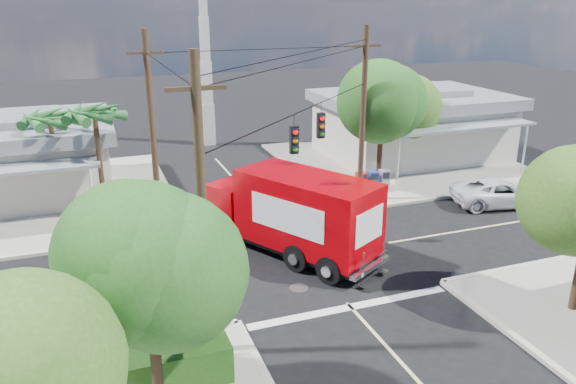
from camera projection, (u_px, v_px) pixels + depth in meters
ground at (305, 257)px, 23.37m from camera, size 120.00×120.00×0.00m
sidewalk_ne at (397, 162)px, 36.55m from camera, size 14.12×14.12×0.14m
sidewalk_nw at (35, 202)px, 29.41m from camera, size 14.12×14.12×0.14m
road_markings at (319, 272)px, 22.06m from camera, size 32.00×32.00×0.01m
building_ne at (412, 123)px, 37.30m from camera, size 11.80×10.20×4.50m
building_nw at (8, 157)px, 29.74m from camera, size 10.80×10.20×4.30m
radio_tower at (206, 66)px, 39.39m from camera, size 0.80×0.80×17.00m
tree_sw_front at (148, 266)px, 12.97m from camera, size 3.88×3.78×6.03m
tree_sw_back at (26, 369)px, 10.08m from camera, size 3.56×3.42×5.41m
tree_ne_front at (383, 104)px, 30.15m from camera, size 4.21×4.14×6.66m
tree_ne_back at (403, 105)px, 33.14m from camera, size 3.77×3.66×5.82m
palm_nw_front at (95, 116)px, 25.89m from camera, size 3.01×3.08×5.59m
palm_nw_back at (50, 121)px, 26.69m from camera, size 3.01×3.08×5.19m
utility_poles at (255, 142)px, 22.73m from camera, size 12.00×10.68×9.00m
picket_fence at (120, 359)px, 15.62m from camera, size 5.94×0.06×1.00m
hedge_sw at (115, 378)px, 14.85m from camera, size 6.20×1.20×1.10m
vending_boxes at (372, 181)px, 30.76m from camera, size 1.90×0.50×1.10m
delivery_truck at (293, 213)px, 23.13m from camera, size 6.07×8.25×3.53m
parked_car at (501, 193)px, 28.92m from camera, size 5.34×3.34×1.38m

